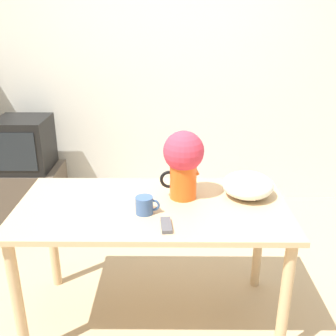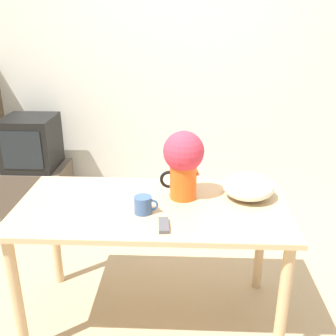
{
  "view_description": "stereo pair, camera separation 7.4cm",
  "coord_description": "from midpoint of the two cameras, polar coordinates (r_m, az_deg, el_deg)",
  "views": [
    {
      "loc": [
        -0.02,
        -1.96,
        1.78
      ],
      "look_at": [
        -0.03,
        0.1,
        0.96
      ],
      "focal_mm": 42.0,
      "sensor_mm": 36.0,
      "label": 1
    },
    {
      "loc": [
        0.06,
        -1.95,
        1.78
      ],
      "look_at": [
        -0.03,
        0.1,
        0.96
      ],
      "focal_mm": 42.0,
      "sensor_mm": 36.0,
      "label": 2
    }
  ],
  "objects": [
    {
      "name": "ground_plane",
      "position": [
        2.64,
        1.5,
        -20.73
      ],
      "size": [
        12.0,
        12.0,
        0.0
      ],
      "primitive_type": "plane",
      "color": "tan"
    },
    {
      "name": "flower_vase",
      "position": [
        2.2,
        3.22,
        1.19
      ],
      "size": [
        0.25,
        0.23,
        0.4
      ],
      "color": "#E05619",
      "rests_on": "table"
    },
    {
      "name": "tv_stand",
      "position": [
        3.87,
        -17.88,
        -3.02
      ],
      "size": [
        0.57,
        0.47,
        0.47
      ],
      "color": "#4C4238",
      "rests_on": "ground_plane"
    },
    {
      "name": "coffee_mug",
      "position": [
        2.09,
        -2.56,
        -5.36
      ],
      "size": [
        0.13,
        0.1,
        0.09
      ],
      "color": "#385689",
      "rests_on": "table"
    },
    {
      "name": "tv_set",
      "position": [
        3.71,
        -18.71,
        3.54
      ],
      "size": [
        0.44,
        0.45,
        0.46
      ],
      "color": "black",
      "rests_on": "tv_stand"
    },
    {
      "name": "white_bowl",
      "position": [
        2.31,
        12.47,
        -2.63
      ],
      "size": [
        0.29,
        0.29,
        0.14
      ],
      "color": "silver",
      "rests_on": "table"
    },
    {
      "name": "wall_back",
      "position": [
        3.72,
        2.22,
        14.17
      ],
      "size": [
        8.0,
        0.05,
        2.6
      ],
      "color": "silver",
      "rests_on": "ground_plane"
    },
    {
      "name": "remote_control",
      "position": [
        1.98,
        0.46,
        -8.31
      ],
      "size": [
        0.06,
        0.15,
        0.02
      ],
      "color": "#4C4C51",
      "rests_on": "table"
    },
    {
      "name": "table",
      "position": [
        2.25,
        -1.39,
        -7.8
      ],
      "size": [
        1.51,
        0.76,
        0.78
      ],
      "color": "tan",
      "rests_on": "ground_plane"
    }
  ]
}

